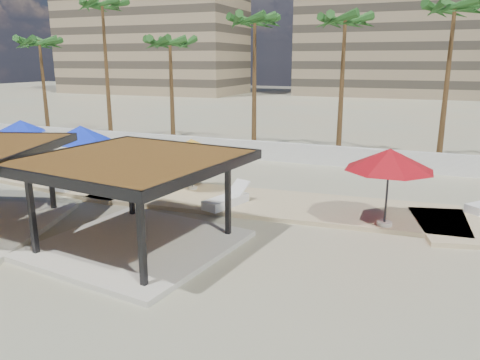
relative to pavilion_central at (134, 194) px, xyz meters
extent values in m
plane|color=tan|center=(0.48, -0.90, -1.88)|extent=(200.00, 200.00, 0.00)
cube|color=#C6B284|center=(-11.52, 6.60, -1.82)|extent=(16.40, 6.19, 0.24)
cube|color=#C6B284|center=(2.48, 6.10, -1.82)|extent=(16.24, 5.11, 0.24)
cube|color=silver|center=(0.48, 15.10, -1.28)|extent=(56.00, 0.30, 1.20)
cube|color=#937F60|center=(-41.52, 67.10, 13.12)|extent=(34.00, 16.00, 30.00)
cube|color=#847259|center=(4.48, 77.10, 12.12)|extent=(38.00, 16.00, 28.00)
cube|color=beige|center=(0.00, 0.00, -1.79)|extent=(6.63, 6.63, 0.18)
cube|color=black|center=(-2.51, -1.93, -0.35)|extent=(0.18, 0.18, 2.69)
cube|color=black|center=(-1.93, 2.51, -0.35)|extent=(0.18, 0.18, 2.69)
cube|color=black|center=(1.93, -2.51, -0.35)|extent=(0.18, 0.18, 2.69)
cube|color=black|center=(2.51, 1.93, -0.35)|extent=(0.18, 0.18, 2.69)
cube|color=brown|center=(0.00, 0.00, 1.12)|extent=(6.83, 6.83, 0.25)
cube|color=black|center=(-0.40, -3.02, 1.12)|extent=(6.14, 0.91, 0.30)
cube|color=black|center=(0.40, 3.02, 1.12)|extent=(6.14, 0.91, 0.30)
cube|color=black|center=(-3.02, 0.40, 1.12)|extent=(0.91, 6.14, 0.30)
cube|color=black|center=(3.02, -0.40, 1.12)|extent=(0.91, 6.14, 0.30)
cube|color=black|center=(-5.39, 1.91, -0.32)|extent=(0.21, 0.21, 2.74)
cube|color=black|center=(-7.82, 2.01, 1.18)|extent=(6.05, 2.00, 0.31)
cube|color=black|center=(-3.92, -0.02, 1.18)|extent=(2.00, 6.05, 0.31)
cylinder|color=beige|center=(-13.64, 8.30, -1.64)|extent=(0.49, 0.49, 0.12)
cylinder|color=#262628|center=(-13.64, 8.30, -0.51)|extent=(0.07, 0.07, 2.36)
cone|color=#132ED3|center=(-13.64, 8.30, 0.50)|extent=(3.59, 3.59, 0.69)
cylinder|color=beige|center=(-1.46, 6.77, -1.64)|extent=(0.46, 0.46, 0.11)
cylinder|color=#262628|center=(-1.46, 6.77, -0.58)|extent=(0.07, 0.07, 2.23)
cone|color=gold|center=(-1.46, 6.77, 0.38)|extent=(2.82, 2.82, 0.65)
cylinder|color=beige|center=(7.56, 4.90, -1.63)|extent=(0.56, 0.56, 0.13)
cylinder|color=#262628|center=(7.56, 4.90, -0.35)|extent=(0.08, 0.08, 2.70)
cone|color=#9E0E15|center=(7.56, 4.90, 0.81)|extent=(4.22, 4.22, 0.79)
cylinder|color=beige|center=(-6.92, 5.66, -1.63)|extent=(0.56, 0.56, 0.13)
cylinder|color=#262628|center=(-6.92, 5.66, -0.35)|extent=(0.08, 0.08, 2.68)
cone|color=#132ED3|center=(-6.92, 5.66, 0.80)|extent=(3.92, 3.92, 0.78)
cube|color=silver|center=(-6.90, 4.90, -1.55)|extent=(0.80, 2.04, 0.28)
cube|color=silver|center=(-6.90, 4.90, -1.38)|extent=(0.80, 2.04, 0.06)
cube|color=silver|center=(-6.86, 5.69, -1.14)|extent=(0.70, 0.73, 0.51)
cube|color=silver|center=(1.11, 4.90, -1.54)|extent=(1.38, 2.34, 0.31)
cube|color=silver|center=(1.11, 4.90, -1.35)|extent=(1.38, 2.34, 0.07)
cube|color=silver|center=(1.36, 5.73, -1.09)|extent=(0.92, 0.94, 0.56)
cone|color=brown|center=(-20.52, 17.40, 1.95)|extent=(0.36, 0.36, 7.66)
ellipsoid|color=#21521D|center=(-20.52, 17.40, 5.53)|extent=(3.00, 3.00, 1.80)
cone|color=brown|center=(-14.52, 17.80, 3.27)|extent=(0.36, 0.36, 10.30)
ellipsoid|color=#21521D|center=(-14.52, 17.80, 8.17)|extent=(3.00, 3.00, 1.80)
cone|color=brown|center=(-8.52, 17.20, 1.88)|extent=(0.36, 0.36, 7.51)
ellipsoid|color=#21521D|center=(-8.52, 17.20, 5.39)|extent=(3.00, 3.00, 1.80)
cone|color=brown|center=(-2.52, 18.00, 2.55)|extent=(0.36, 0.36, 8.85)
ellipsoid|color=#21521D|center=(-2.52, 18.00, 6.73)|extent=(3.00, 3.00, 1.80)
cone|color=brown|center=(3.48, 17.50, 2.45)|extent=(0.36, 0.36, 8.66)
ellipsoid|color=#21521D|center=(3.48, 17.50, 6.53)|extent=(3.00, 3.00, 1.80)
cone|color=brown|center=(9.48, 17.70, 2.71)|extent=(0.36, 0.36, 9.18)
ellipsoid|color=#21521D|center=(9.48, 17.70, 7.05)|extent=(3.00, 3.00, 1.80)
camera|label=1|loc=(8.76, -12.35, 4.26)|focal=35.00mm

